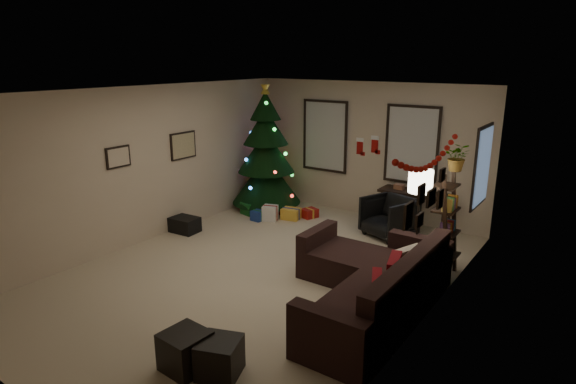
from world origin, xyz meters
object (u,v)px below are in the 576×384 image
(christmas_tree, at_px, (266,157))
(bookshelf, at_px, (448,226))
(sofa, at_px, (373,286))
(desk_chair, at_px, (389,217))
(desk, at_px, (416,196))

(christmas_tree, relative_size, bookshelf, 1.72)
(sofa, distance_m, desk_chair, 2.68)
(sofa, bearing_deg, desk, 101.52)
(desk, bearing_deg, christmas_tree, -169.92)
(desk, distance_m, bookshelf, 2.02)
(desk_chair, relative_size, bookshelf, 0.47)
(christmas_tree, bearing_deg, bookshelf, -14.92)
(desk_chair, bearing_deg, christmas_tree, -161.23)
(christmas_tree, bearing_deg, desk_chair, -1.99)
(bookshelf, bearing_deg, sofa, -107.32)
(sofa, bearing_deg, bookshelf, 72.68)
(sofa, xyz_separation_m, desk, (-0.65, 3.18, 0.35))
(christmas_tree, xyz_separation_m, desk_chair, (2.86, -0.10, -0.75))
(sofa, relative_size, bookshelf, 1.78)
(desk, xyz_separation_m, desk_chair, (-0.24, -0.65, -0.27))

